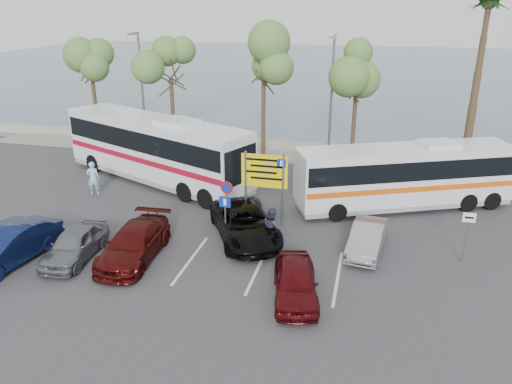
% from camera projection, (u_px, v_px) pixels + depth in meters
% --- Properties ---
extents(ground, '(120.00, 120.00, 0.00)m').
position_uv_depth(ground, '(225.00, 252.00, 21.46)').
color(ground, '#303032').
rests_on(ground, ground).
extents(kerb_strip, '(44.00, 2.40, 0.15)m').
position_uv_depth(kerb_strip, '(284.00, 157.00, 34.12)').
color(kerb_strip, gray).
rests_on(kerb_strip, ground).
extents(seawall, '(48.00, 0.80, 0.60)m').
position_uv_depth(seawall, '(290.00, 146.00, 35.86)').
color(seawall, gray).
rests_on(seawall, ground).
extents(sea, '(140.00, 140.00, 0.00)m').
position_uv_depth(sea, '(340.00, 71.00, 75.85)').
color(sea, '#3F5266').
rests_on(sea, ground).
extents(tree_far_left, '(3.20, 3.20, 7.60)m').
position_uv_depth(tree_far_left, '(90.00, 58.00, 34.93)').
color(tree_far_left, '#382619').
rests_on(tree_far_left, kerb_strip).
extents(tree_left, '(3.20, 3.20, 7.20)m').
position_uv_depth(tree_left, '(170.00, 65.00, 33.73)').
color(tree_left, '#382619').
rests_on(tree_left, kerb_strip).
extents(tree_mid, '(3.20, 3.20, 8.00)m').
position_uv_depth(tree_mid, '(264.00, 57.00, 32.08)').
color(tree_mid, '#382619').
rests_on(tree_mid, kerb_strip).
extents(tree_right, '(3.20, 3.20, 7.40)m').
position_uv_depth(tree_right, '(358.00, 68.00, 30.94)').
color(tree_right, '#382619').
rests_on(tree_right, kerb_strip).
extents(palm_tree, '(4.80, 4.80, 11.20)m').
position_uv_depth(palm_tree, '(489.00, 5.00, 28.07)').
color(palm_tree, '#382619').
rests_on(palm_tree, kerb_strip).
extents(street_lamp_left, '(0.45, 1.15, 8.01)m').
position_uv_depth(street_lamp_left, '(141.00, 86.00, 34.24)').
color(street_lamp_left, slate).
rests_on(street_lamp_left, kerb_strip).
extents(street_lamp_right, '(0.45, 1.15, 8.01)m').
position_uv_depth(street_lamp_right, '(331.00, 94.00, 31.40)').
color(street_lamp_right, slate).
rests_on(street_lamp_right, kerb_strip).
extents(direction_sign, '(2.20, 0.12, 3.60)m').
position_uv_depth(direction_sign, '(264.00, 177.00, 23.26)').
color(direction_sign, slate).
rests_on(direction_sign, ground).
extents(sign_no_stop, '(0.60, 0.08, 2.35)m').
position_uv_depth(sign_no_stop, '(227.00, 197.00, 23.19)').
color(sign_no_stop, slate).
rests_on(sign_no_stop, ground).
extents(sign_parking, '(0.50, 0.07, 2.25)m').
position_uv_depth(sign_parking, '(225.00, 213.00, 21.69)').
color(sign_parking, slate).
rests_on(sign_parking, ground).
extents(sign_taxi, '(0.50, 0.07, 2.20)m').
position_uv_depth(sign_taxi, '(467.00, 231.00, 20.16)').
color(sign_taxi, slate).
rests_on(sign_taxi, ground).
extents(lane_markings, '(12.02, 4.20, 0.01)m').
position_uv_depth(lane_markings, '(192.00, 260.00, 20.80)').
color(lane_markings, silver).
rests_on(lane_markings, ground).
extents(coach_bus_left, '(12.86, 7.79, 4.01)m').
position_uv_depth(coach_bus_left, '(156.00, 151.00, 29.14)').
color(coach_bus_left, silver).
rests_on(coach_bus_left, ground).
extents(coach_bus_right, '(11.09, 6.65, 3.46)m').
position_uv_depth(coach_bus_right, '(404.00, 178.00, 25.48)').
color(coach_bus_right, silver).
rests_on(coach_bus_right, ground).
extents(car_silver_a, '(1.81, 3.96, 1.32)m').
position_uv_depth(car_silver_a, '(75.00, 244.00, 20.69)').
color(car_silver_a, slate).
rests_on(car_silver_a, ground).
extents(car_blue, '(2.31, 4.90, 1.55)m').
position_uv_depth(car_blue, '(8.00, 246.00, 20.27)').
color(car_blue, '#0D1841').
rests_on(car_blue, ground).
extents(car_maroon, '(2.16, 4.83, 1.38)m').
position_uv_depth(car_maroon, '(134.00, 244.00, 20.68)').
color(car_maroon, '#450D0B').
rests_on(car_maroon, ground).
extents(car_red, '(2.32, 4.11, 1.32)m').
position_uv_depth(car_red, '(295.00, 281.00, 17.96)').
color(car_red, '#4E0B0E').
rests_on(car_red, ground).
extents(suv_black, '(4.65, 5.82, 1.47)m').
position_uv_depth(suv_black, '(245.00, 223.00, 22.45)').
color(suv_black, black).
rests_on(suv_black, ground).
extents(car_silver_b, '(1.76, 3.88, 1.23)m').
position_uv_depth(car_silver_b, '(367.00, 238.00, 21.31)').
color(car_silver_b, gray).
rests_on(car_silver_b, ground).
extents(pedestrian_near, '(0.81, 0.67, 1.92)m').
position_uv_depth(pedestrian_near, '(93.00, 178.00, 27.40)').
color(pedestrian_near, '#98BBDD').
rests_on(pedestrian_near, ground).
extents(pedestrian_far, '(1.06, 1.11, 1.81)m').
position_uv_depth(pedestrian_far, '(272.00, 227.00, 21.64)').
color(pedestrian_far, '#303248').
rests_on(pedestrian_far, ground).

